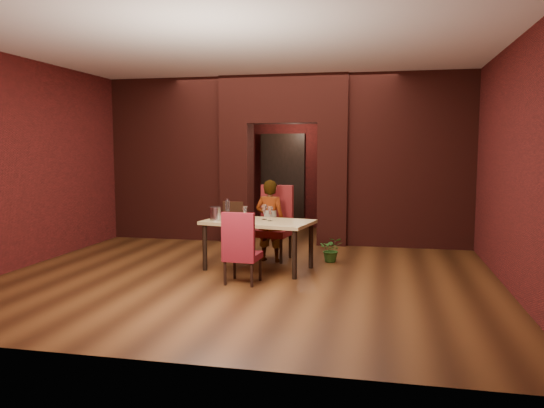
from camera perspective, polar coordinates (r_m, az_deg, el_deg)
The scene contains 25 objects.
floor at distance 8.50m, azimuth -1.22°, elevation -6.39°, with size 8.00×8.00×0.00m, color #4B2A12.
ceiling at distance 8.42m, azimuth -1.27°, elevation 15.41°, with size 7.00×8.00×0.04m, color silver.
wall_back at distance 12.23m, azimuth 3.07°, elevation 4.95°, with size 7.00×0.04×3.20m, color maroon.
wall_front at distance 4.51m, azimuth -13.02°, elevation 3.01°, with size 7.00×0.04×3.20m, color maroon.
wall_left at distance 9.73m, azimuth -21.81°, elevation 4.26°, with size 0.04×8.00×3.20m, color maroon.
wall_right at distance 8.24m, azimuth 23.23°, elevation 3.96°, with size 0.04×8.00×3.20m, color maroon.
pillar_left at distance 10.50m, azimuth -3.78°, elevation 2.31°, with size 0.55×0.55×2.30m, color maroon.
pillar_right at distance 10.15m, azimuth 6.60°, elevation 2.16°, with size 0.55×0.55×2.30m, color maroon.
lintel at distance 10.30m, azimuth 1.34°, elevation 11.16°, with size 2.45×0.55×0.90m, color maroon.
wing_wall_left at distance 10.95m, azimuth -10.96°, elevation 4.72°, with size 2.27×0.35×3.20m, color maroon.
wing_wall_right at distance 10.09m, azimuth 14.66°, elevation 4.54°, with size 2.27×0.35×3.20m, color maroon.
vent_panel at distance 10.27m, azimuth -4.21°, elevation -1.14°, with size 0.40×0.03×0.50m, color #A55930.
rear_door at distance 12.26m, azimuth 1.17°, elevation 2.38°, with size 0.90×0.08×2.10m, color black.
rear_door_frame at distance 12.23m, azimuth 1.13°, elevation 2.37°, with size 1.02×0.04×2.22m, color black.
dining_table at distance 8.02m, azimuth -1.48°, elevation -4.42°, with size 1.59×0.89×0.74m, color tan.
chair_far at distance 8.66m, azimuth 0.03°, elevation -2.07°, with size 0.55×0.55×1.22m, color maroon.
chair_near at distance 7.20m, azimuth -3.17°, elevation -4.66°, with size 0.45×0.45×0.98m, color maroon.
person_seated at distance 8.53m, azimuth -0.21°, elevation -1.81°, with size 0.48×0.32×1.33m, color white.
wine_glass_a at distance 8.00m, azimuth -2.93°, elevation -1.01°, with size 0.08×0.08×0.21m, color white, non-canonical shape.
wine_glass_b at distance 8.05m, azimuth -0.84°, elevation -0.89°, with size 0.09×0.09×0.23m, color white, non-canonical shape.
wine_glass_c at distance 7.90m, azimuth -0.19°, elevation -1.06°, with size 0.09×0.09×0.21m, color white, non-canonical shape.
tasting_sheet at distance 7.79m, azimuth -3.27°, elevation -1.96°, with size 0.29×0.21×0.00m, color white.
wine_bucket at distance 7.99m, azimuth -6.11°, elevation -1.05°, with size 0.17×0.17×0.21m, color #B3B4BA.
water_bottle at distance 8.16m, azimuth -4.81°, elevation -0.52°, with size 0.07×0.07×0.31m, color white.
potted_plant at distance 8.61m, azimuth 6.42°, elevation -4.88°, with size 0.37×0.32×0.41m, color #2C6220.
Camera 1 is at (1.91, -8.08, 1.82)m, focal length 35.00 mm.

